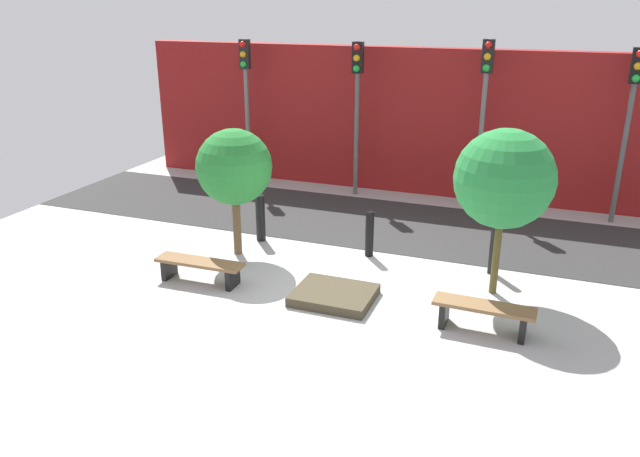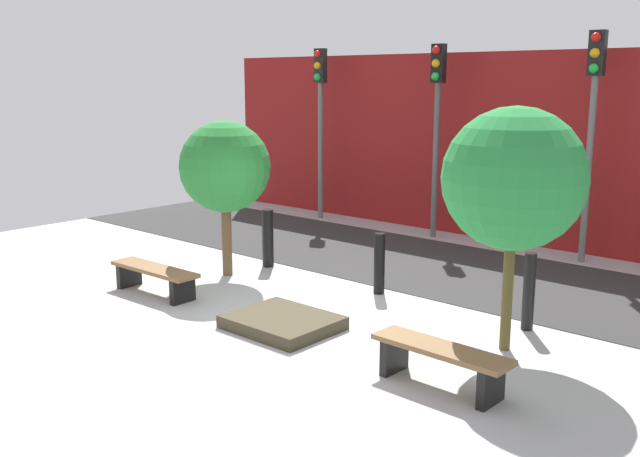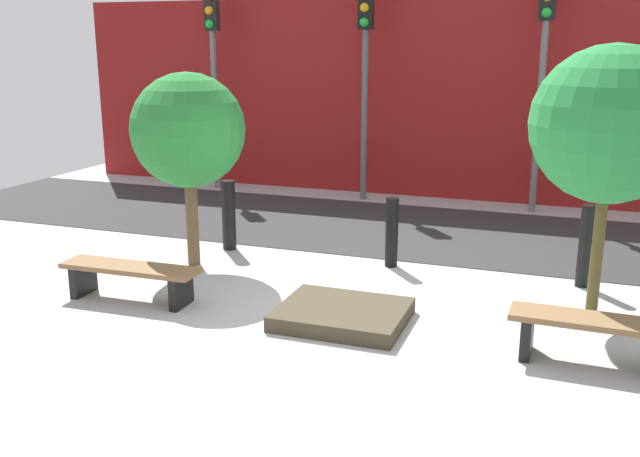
% 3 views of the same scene
% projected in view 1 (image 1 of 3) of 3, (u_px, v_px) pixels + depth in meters
% --- Properties ---
extents(ground_plane, '(18.00, 18.00, 0.00)m').
position_uv_depth(ground_plane, '(336.00, 297.00, 11.16)').
color(ground_plane, '#AAAAAA').
extents(road_strip, '(18.00, 3.51, 0.01)m').
position_uv_depth(road_strip, '(393.00, 225.00, 14.73)').
color(road_strip, '#2E2E2E').
rests_on(road_strip, ground).
extents(building_facade, '(16.20, 0.50, 3.85)m').
position_uv_depth(building_facade, '(424.00, 122.00, 16.62)').
color(building_facade, maroon).
rests_on(building_facade, ground).
extents(bench_left, '(1.72, 0.46, 0.43)m').
position_uv_depth(bench_left, '(200.00, 267.00, 11.67)').
color(bench_left, black).
rests_on(bench_left, ground).
extents(bench_right, '(1.61, 0.46, 0.47)m').
position_uv_depth(bench_right, '(484.00, 312.00, 9.92)').
color(bench_right, black).
rests_on(bench_right, ground).
extents(planter_bed, '(1.39, 1.15, 0.17)m').
position_uv_depth(planter_bed, '(334.00, 295.00, 11.05)').
color(planter_bed, '#403827').
rests_on(planter_bed, ground).
extents(tree_behind_left_bench, '(1.53, 1.53, 2.64)m').
position_uv_depth(tree_behind_left_bench, '(234.00, 168.00, 12.45)').
color(tree_behind_left_bench, brown).
rests_on(tree_behind_left_bench, ground).
extents(tree_behind_right_bench, '(1.72, 1.72, 3.01)m').
position_uv_depth(tree_behind_right_bench, '(504.00, 179.00, 10.61)').
color(tree_behind_right_bench, '#4F4520').
rests_on(tree_behind_right_bench, ground).
extents(bollard_far_left, '(0.20, 0.20, 1.04)m').
position_uv_depth(bollard_far_left, '(260.00, 218.00, 13.62)').
color(bollard_far_left, black).
rests_on(bollard_far_left, ground).
extents(bollard_left, '(0.17, 0.17, 0.97)m').
position_uv_depth(bollard_left, '(369.00, 234.00, 12.81)').
color(bollard_left, black).
rests_on(bollard_left, ground).
extents(bollard_center, '(0.16, 0.16, 1.06)m').
position_uv_depth(bollard_center, '(494.00, 248.00, 11.96)').
color(bollard_center, black).
rests_on(bollard_center, ground).
extents(traffic_light_west, '(0.28, 0.27, 4.00)m').
position_uv_depth(traffic_light_west, '(246.00, 87.00, 17.18)').
color(traffic_light_west, slate).
rests_on(traffic_light_west, ground).
extents(traffic_light_mid_west, '(0.28, 0.27, 4.01)m').
position_uv_depth(traffic_light_mid_west, '(357.00, 92.00, 16.10)').
color(traffic_light_mid_west, '#555555').
rests_on(traffic_light_mid_west, ground).
extents(traffic_light_mid_east, '(0.28, 0.27, 4.14)m').
position_uv_depth(traffic_light_mid_east, '(484.00, 96.00, 15.00)').
color(traffic_light_mid_east, slate).
rests_on(traffic_light_mid_east, ground).
extents(traffic_light_east, '(0.28, 0.27, 4.03)m').
position_uv_depth(traffic_light_east, '(631.00, 106.00, 13.95)').
color(traffic_light_east, '#525252').
rests_on(traffic_light_east, ground).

